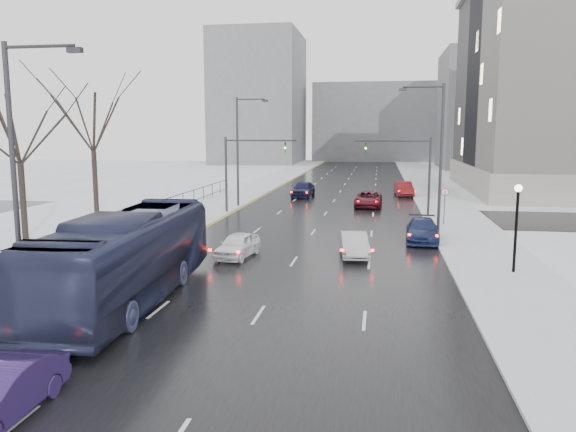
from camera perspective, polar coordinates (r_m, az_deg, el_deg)
The scene contains 25 objects.
road at distance 58.64m, azimuth 4.85°, elevation 1.78°, with size 16.00×150.00×0.04m, color black.
cross_road at distance 46.79m, azimuth 3.72°, elevation 0.06°, with size 130.00×10.00×0.04m, color black.
sidewalk_left at distance 60.34m, azimuth -5.14°, elevation 2.02°, with size 5.00×150.00×0.16m, color silver.
sidewalk_right at distance 58.79m, azimuth 15.11°, elevation 1.59°, with size 5.00×150.00×0.16m, color silver.
park_strip at distance 63.36m, azimuth -13.50°, elevation 2.11°, with size 14.00×150.00×0.12m, color white.
tree_park_d at distance 39.61m, azimuth -25.08°, elevation -2.33°, with size 8.75×8.75×12.50m, color black, non-canonical shape.
tree_park_e at distance 48.25m, azimuth -18.82°, elevation -0.15°, with size 9.45×9.45×13.50m, color black, non-canonical shape.
iron_fence at distance 33.57m, azimuth -22.21°, elevation -2.41°, with size 0.06×70.00×1.30m.
streetlight_r_mid at distance 38.28m, azimuth 14.95°, elevation 6.32°, with size 2.95×0.25×10.00m.
streetlight_l_near at distance 22.05m, azimuth -25.63°, elevation 4.30°, with size 2.95×0.25×10.00m.
streetlight_l_far at distance 51.64m, azimuth -4.91°, elevation 7.09°, with size 2.95×0.25×10.00m.
lamppost_r_mid at distance 29.11m, azimuth 22.23°, elevation 0.05°, with size 0.36×0.36×4.28m.
mast_signal_right at distance 46.24m, azimuth 12.87°, elevation 4.86°, with size 6.10×0.33×6.50m.
mast_signal_left at distance 47.62m, azimuth -5.08°, elevation 5.14°, with size 6.10×0.33×6.50m.
no_uturn_sign at distance 42.59m, azimuth 15.64°, elevation 2.01°, with size 0.60×0.06×2.70m.
bldg_far_right at distance 115.57m, azimuth 21.33°, elevation 10.02°, with size 24.00×20.00×22.00m, color slate.
bldg_far_left at distance 126.06m, azimuth -2.95°, elevation 11.79°, with size 18.00×22.00×28.00m, color slate.
bldg_far_center at distance 138.08m, azimuth 9.17°, elevation 9.33°, with size 30.00×18.00×18.00m, color slate.
bus at distance 23.74m, azimuth -15.91°, elevation -4.05°, with size 3.10×13.24×3.69m, color #272B4C.
sedan_center_near at distance 31.15m, azimuth -5.15°, elevation -2.98°, with size 1.60×3.97×1.35m, color white.
sedan_right_near at distance 31.47m, azimuth 6.72°, elevation -2.88°, with size 1.43×4.11×1.36m, color #AFB0B2.
sedan_right_cross at distance 52.24m, azimuth 8.17°, elevation 1.70°, with size 2.38×5.16×1.43m, color #570E1C.
sedan_right_far at distance 36.51m, azimuth 13.48°, elevation -1.41°, with size 2.01×4.94×1.43m, color navy.
sedan_center_far at distance 59.62m, azimuth 1.56°, elevation 2.75°, with size 2.00×4.97×1.69m, color #131539.
sedan_right_distant at distance 61.90m, azimuth 11.68°, elevation 2.72°, with size 1.63×4.68×1.54m, color maroon.
Camera 1 is at (4.40, 1.93, 6.94)m, focal length 35.00 mm.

